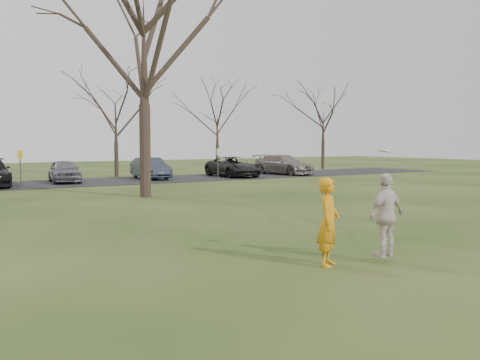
% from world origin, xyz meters
% --- Properties ---
extents(ground, '(120.00, 120.00, 0.00)m').
position_xyz_m(ground, '(0.00, 0.00, 0.00)').
color(ground, '#1E380F').
rests_on(ground, ground).
extents(parking_strip, '(62.00, 6.50, 0.04)m').
position_xyz_m(parking_strip, '(0.00, 25.00, 0.02)').
color(parking_strip, black).
rests_on(parking_strip, ground).
extents(player_defender, '(0.79, 0.74, 1.81)m').
position_xyz_m(player_defender, '(-0.46, -0.00, 0.90)').
color(player_defender, orange).
rests_on(player_defender, ground).
extents(car_4, '(2.23, 4.30, 1.40)m').
position_xyz_m(car_4, '(1.18, 25.38, 0.74)').
color(car_4, slate).
rests_on(car_4, parking_strip).
extents(car_5, '(1.79, 4.37, 1.41)m').
position_xyz_m(car_5, '(6.82, 25.40, 0.75)').
color(car_5, '#2E3546').
rests_on(car_5, parking_strip).
extents(car_6, '(2.63, 5.17, 1.40)m').
position_xyz_m(car_6, '(12.67, 24.42, 0.74)').
color(car_6, black).
rests_on(car_6, parking_strip).
extents(car_7, '(2.84, 5.35, 1.48)m').
position_xyz_m(car_7, '(17.33, 24.61, 0.78)').
color(car_7, slate).
rests_on(car_7, parking_strip).
extents(catching_play, '(1.07, 0.54, 2.26)m').
position_xyz_m(catching_play, '(0.76, -0.43, 1.00)').
color(catching_play, beige).
rests_on(catching_play, ground).
extents(sign_yellow, '(0.35, 0.35, 2.08)m').
position_xyz_m(sign_yellow, '(-2.00, 22.00, 1.45)').
color(sign_yellow, '#47474C').
rests_on(sign_yellow, ground).
extents(sign_white, '(0.35, 0.35, 2.08)m').
position_xyz_m(sign_white, '(10.00, 22.00, 1.45)').
color(sign_white, '#47474C').
rests_on(sign_white, ground).
extents(big_tree, '(9.00, 9.00, 14.00)m').
position_xyz_m(big_tree, '(2.00, 15.00, 7.00)').
color(big_tree, '#352821').
rests_on(big_tree, ground).
extents(small_tree_row, '(55.00, 5.90, 8.50)m').
position_xyz_m(small_tree_row, '(4.38, 30.06, 3.89)').
color(small_tree_row, '#352821').
rests_on(small_tree_row, ground).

